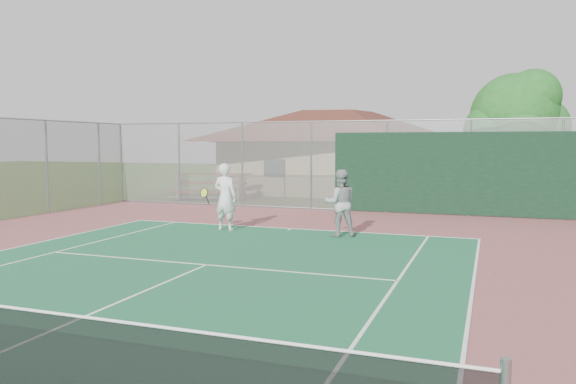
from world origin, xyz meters
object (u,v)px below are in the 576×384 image
(tree, at_px, (517,119))
(player_grey_back, at_px, (340,204))
(player_white_front, at_px, (225,197))
(clubhouse, at_px, (338,143))
(bleachers, at_px, (211,186))

(tree, bearing_deg, player_grey_back, -121.39)
(tree, relative_size, player_white_front, 2.67)
(player_white_front, relative_size, player_grey_back, 1.07)
(clubhouse, bearing_deg, tree, -32.98)
(player_grey_back, bearing_deg, player_white_front, -22.20)
(player_grey_back, bearing_deg, tree, -145.43)
(clubhouse, distance_m, player_grey_back, 14.65)
(bleachers, height_order, player_grey_back, player_grey_back)
(clubhouse, relative_size, tree, 2.28)
(player_white_front, distance_m, player_grey_back, 3.55)
(bleachers, xyz_separation_m, tree, (13.23, -0.31, 2.91))
(bleachers, height_order, tree, tree)
(bleachers, xyz_separation_m, player_white_front, (4.85, -8.35, 0.37))
(clubhouse, xyz_separation_m, tree, (8.63, -6.13, 0.92))
(tree, xyz_separation_m, player_grey_back, (-4.84, -7.93, -2.60))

